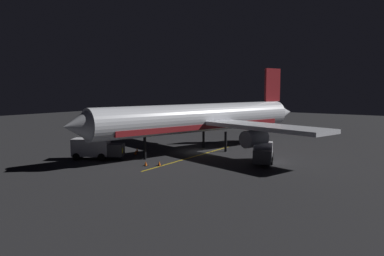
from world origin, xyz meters
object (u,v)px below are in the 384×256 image
at_px(baggage_truck, 96,149).
at_px(traffic_cone_near_right, 135,153).
at_px(ground_crew_worker, 121,153).
at_px(traffic_cone_near_left, 146,164).
at_px(traffic_cone_under_wing, 159,164).
at_px(catering_truck, 263,153).
at_px(airliner, 204,119).
at_px(traffic_cone_far, 137,150).

relative_size(baggage_truck, traffic_cone_near_right, 11.65).
bearing_deg(ground_crew_worker, traffic_cone_near_left, 169.18).
bearing_deg(traffic_cone_under_wing, ground_crew_worker, 0.39).
bearing_deg(ground_crew_worker, baggage_truck, 25.84).
xyz_separation_m(catering_truck, traffic_cone_under_wing, (9.03, 8.37, -0.93)).
bearing_deg(traffic_cone_near_left, baggage_truck, 3.77).
xyz_separation_m(baggage_truck, traffic_cone_under_wing, (-9.12, -1.50, -1.08)).
height_order(airliner, baggage_truck, airliner).
bearing_deg(ground_crew_worker, traffic_cone_under_wing, -179.61).
bearing_deg(traffic_cone_near_right, baggage_truck, 71.55).
xyz_separation_m(traffic_cone_near_right, traffic_cone_far, (1.26, -1.63, 0.00)).
height_order(airliner, traffic_cone_far, airliner).
bearing_deg(traffic_cone_near_left, traffic_cone_far, -40.56).
height_order(baggage_truck, traffic_cone_under_wing, baggage_truck).
relative_size(airliner, baggage_truck, 6.21).
height_order(catering_truck, traffic_cone_near_right, catering_truck).
height_order(baggage_truck, traffic_cone_far, baggage_truck).
distance_m(catering_truck, traffic_cone_near_right, 17.07).
bearing_deg(traffic_cone_far, baggage_truck, 85.91).
bearing_deg(ground_crew_worker, catering_truck, -150.93).
bearing_deg(airliner, baggage_truck, 59.25).
height_order(traffic_cone_near_left, traffic_cone_under_wing, same).
bearing_deg(catering_truck, traffic_cone_far, 9.62).
bearing_deg(traffic_cone_under_wing, traffic_cone_far, -31.94).
height_order(traffic_cone_near_left, traffic_cone_far, same).
bearing_deg(traffic_cone_far, ground_crew_worker, 114.94).
xyz_separation_m(ground_crew_worker, traffic_cone_near_left, (-4.91, 0.94, -0.64)).
height_order(airliner, ground_crew_worker, airliner).
height_order(airliner, traffic_cone_near_left, airliner).
xyz_separation_m(airliner, traffic_cone_near_left, (-0.26, 12.35, -4.31)).
relative_size(ground_crew_worker, traffic_cone_near_right, 3.16).
relative_size(baggage_truck, traffic_cone_under_wing, 11.65).
height_order(traffic_cone_near_right, traffic_cone_under_wing, same).
xyz_separation_m(catering_truck, ground_crew_worker, (15.14, 8.42, -0.30)).
bearing_deg(traffic_cone_near_right, ground_crew_worker, 108.38).
bearing_deg(ground_crew_worker, airliner, -112.15).
bearing_deg(baggage_truck, catering_truck, -151.46).
height_order(traffic_cone_near_right, traffic_cone_far, same).
relative_size(baggage_truck, traffic_cone_near_left, 11.65).
distance_m(catering_truck, traffic_cone_under_wing, 12.35).
bearing_deg(traffic_cone_under_wing, airliner, -82.68).
bearing_deg(traffic_cone_near_left, traffic_cone_under_wing, -140.81).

